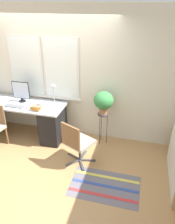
% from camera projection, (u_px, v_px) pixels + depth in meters
% --- Properties ---
extents(ground_plane, '(14.00, 14.00, 0.00)m').
position_uv_depth(ground_plane, '(48.00, 148.00, 4.50)').
color(ground_plane, tan).
extents(wall_back_with_window, '(9.00, 0.12, 2.70)m').
position_uv_depth(wall_back_with_window, '(57.00, 74.00, 4.55)').
color(wall_back_with_window, beige).
rests_on(wall_back_with_window, ground_plane).
extents(desk, '(2.12, 0.70, 0.78)m').
position_uv_depth(desk, '(18.00, 118.00, 4.79)').
color(desk, '#B2B7BC').
rests_on(desk, ground_plane).
extents(monitor, '(0.39, 0.14, 0.44)m').
position_uv_depth(monitor, '(21.00, 91.00, 4.59)').
color(monitor, black).
rests_on(monitor, desk).
extents(keyboard, '(0.41, 0.13, 0.02)m').
position_uv_depth(keyboard, '(14.00, 106.00, 4.46)').
color(keyboard, slate).
rests_on(keyboard, desk).
extents(mouse, '(0.04, 0.06, 0.03)m').
position_uv_depth(mouse, '(27.00, 108.00, 4.38)').
color(mouse, slate).
rests_on(mouse, desk).
extents(desk_lamp, '(0.14, 0.14, 0.47)m').
position_uv_depth(desk_lamp, '(54.00, 92.00, 4.35)').
color(desk_lamp, '#ADADB2').
rests_on(desk_lamp, desk).
extents(book_stack, '(0.22, 0.17, 0.09)m').
position_uv_depth(book_stack, '(36.00, 108.00, 4.29)').
color(book_stack, olive).
rests_on(book_stack, desk).
extents(office_chair_swivel, '(0.59, 0.61, 0.88)m').
position_uv_depth(office_chair_swivel, '(77.00, 142.00, 3.89)').
color(office_chair_swivel, '#47474C').
rests_on(office_chair_swivel, ground_plane).
extents(plant_stand, '(0.21, 0.21, 0.69)m').
position_uv_depth(plant_stand, '(103.00, 119.00, 4.43)').
color(plant_stand, '#333338').
rests_on(plant_stand, ground_plane).
extents(potted_plant, '(0.39, 0.39, 0.47)m').
position_uv_depth(potted_plant, '(104.00, 101.00, 4.24)').
color(potted_plant, '#9E6B4C').
rests_on(potted_plant, plant_stand).
extents(floor_rug_striped, '(1.13, 0.71, 0.01)m').
position_uv_depth(floor_rug_striped, '(105.00, 186.00, 3.59)').
color(floor_rug_striped, slate).
rests_on(floor_rug_striped, ground_plane).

